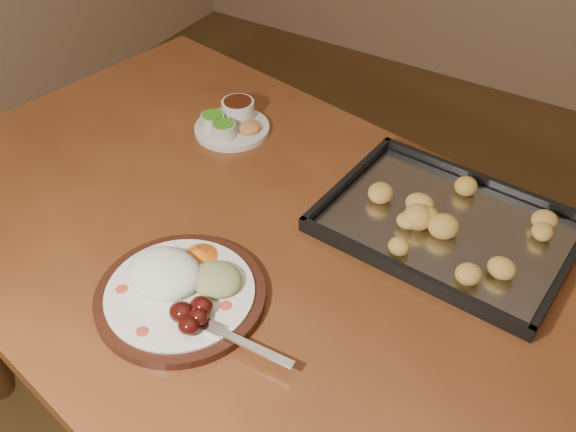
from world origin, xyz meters
The scene contains 4 objects.
dining_table centered at (-0.25, -0.10, 0.65)m, with size 1.64×1.16×0.75m.
dinner_plate centered at (-0.29, -0.29, 0.77)m, with size 0.38×0.28×0.07m.
condiment_saucer centered at (-0.51, 0.16, 0.77)m, with size 0.17×0.17×0.06m.
baking_tray centered at (0.03, 0.10, 0.76)m, with size 0.47×0.36×0.05m.
Camera 1 is at (0.24, -0.80, 1.56)m, focal length 40.00 mm.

